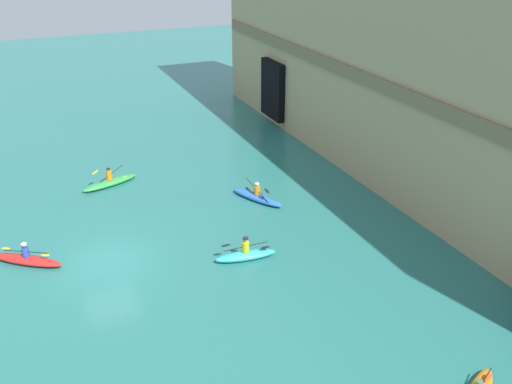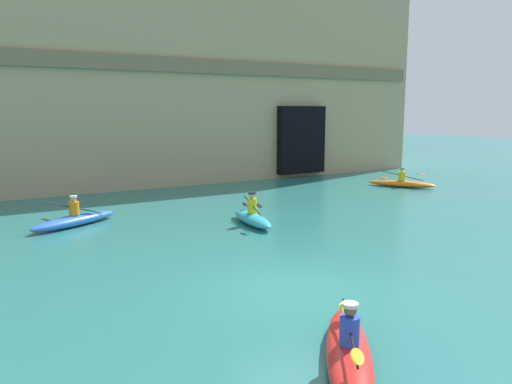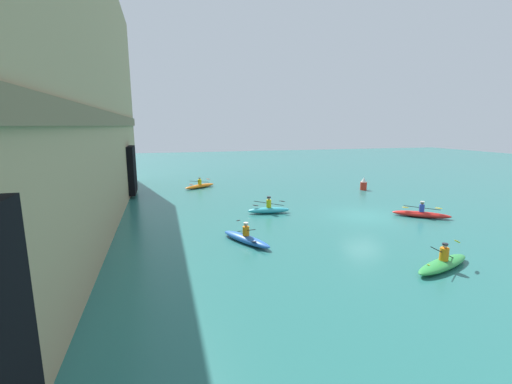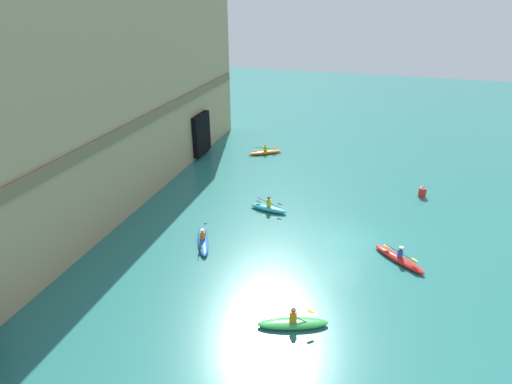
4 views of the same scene
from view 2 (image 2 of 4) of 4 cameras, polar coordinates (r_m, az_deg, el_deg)
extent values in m
plane|color=#28706B|center=(11.68, 4.37, -10.75)|extent=(120.00, 120.00, 0.00)
cube|color=tan|center=(28.42, -22.46, 16.77)|extent=(43.91, 6.53, 16.01)
cube|color=#79674A|center=(24.97, -21.05, 13.97)|extent=(43.03, 0.24, 0.74)
cube|color=black|center=(30.08, 5.10, 5.97)|extent=(3.17, 0.70, 3.97)
ellipsoid|color=blue|center=(18.54, -20.00, -3.08)|extent=(3.38, 2.18, 0.39)
cylinder|color=orange|center=(18.46, -20.08, -1.77)|extent=(0.34, 0.34, 0.47)
sphere|color=tan|center=(18.40, -20.14, -0.74)|extent=(0.20, 0.20, 0.20)
cylinder|color=silver|center=(18.39, -20.15, -0.50)|extent=(0.25, 0.25, 0.06)
cylinder|color=black|center=(18.46, -20.08, -1.70)|extent=(2.04, 0.47, 0.71)
ellipsoid|color=black|center=(18.19, -22.71, -2.99)|extent=(0.46, 0.27, 0.18)
ellipsoid|color=black|center=(18.77, -17.54, -0.45)|extent=(0.46, 0.27, 0.18)
ellipsoid|color=#33B2C6|center=(17.66, -0.46, -3.08)|extent=(1.04, 2.95, 0.41)
cylinder|color=gold|center=(17.56, -0.46, -1.59)|extent=(0.33, 0.33, 0.52)
sphere|color=tan|center=(17.50, -0.46, -0.40)|extent=(0.22, 0.22, 0.22)
cylinder|color=#232328|center=(17.48, -0.46, -0.10)|extent=(0.28, 0.28, 0.06)
cylinder|color=black|center=(17.56, -0.46, -1.51)|extent=(0.53, 2.01, 0.36)
ellipsoid|color=black|center=(16.68, 0.42, -1.59)|extent=(0.28, 0.47, 0.12)
ellipsoid|color=black|center=(18.45, -1.25, -1.43)|extent=(0.28, 0.47, 0.12)
ellipsoid|color=red|center=(8.40, 10.55, -17.90)|extent=(2.73, 3.25, 0.37)
cylinder|color=#2D47B7|center=(8.22, 10.64, -15.29)|extent=(0.32, 0.32, 0.47)
sphere|color=brown|center=(8.08, 10.71, -13.11)|extent=(0.21, 0.21, 0.21)
cylinder|color=silver|center=(8.05, 10.73, -12.55)|extent=(0.26, 0.26, 0.06)
cylinder|color=black|center=(8.21, 10.64, -15.14)|extent=(1.30, 1.82, 0.15)
ellipsoid|color=yellow|center=(7.31, 11.48, -17.94)|extent=(0.40, 0.46, 0.07)
ellipsoid|color=yellow|center=(9.13, 9.99, -12.89)|extent=(0.40, 0.46, 0.07)
ellipsoid|color=orange|center=(27.27, 16.30, 0.91)|extent=(2.47, 3.29, 0.35)
cylinder|color=gold|center=(27.21, 16.34, 1.76)|extent=(0.36, 0.36, 0.47)
sphere|color=beige|center=(27.18, 16.37, 2.44)|extent=(0.18, 0.18, 0.18)
cylinder|color=#4C6B4C|center=(27.17, 16.38, 2.59)|extent=(0.23, 0.23, 0.06)
cylinder|color=black|center=(27.21, 16.34, 1.81)|extent=(0.98, 2.00, 0.39)
ellipsoid|color=#D84C19|center=(26.92, 18.34, 1.97)|extent=(0.35, 0.48, 0.12)
ellipsoid|color=#D84C19|center=(27.54, 14.39, 1.65)|extent=(0.35, 0.48, 0.12)
camera|label=1|loc=(31.93, 50.05, 24.89)|focal=40.00mm
camera|label=3|loc=(25.52, -62.44, 8.66)|focal=24.00mm
camera|label=4|loc=(21.48, -100.25, 29.45)|focal=28.00mm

